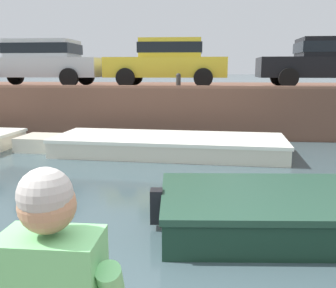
{
  "coord_description": "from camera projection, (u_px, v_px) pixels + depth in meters",
  "views": [
    {
      "loc": [
        0.52,
        -1.65,
        2.07
      ],
      "look_at": [
        0.06,
        3.31,
        1.08
      ],
      "focal_mm": 40.0,
      "sensor_mm": 36.0,
      "label": 1
    }
  ],
  "objects": [
    {
      "name": "car_centre_black",
      "position": [
        330.0,
        60.0,
        12.0
      ],
      "size": [
        4.41,
        1.99,
        1.54
      ],
      "color": "black",
      "rests_on": "far_quay_wall"
    },
    {
      "name": "ground_plane",
      "position": [
        172.0,
        188.0,
        6.68
      ],
      "size": [
        400.0,
        400.0,
        0.0
      ],
      "primitive_type": "plane",
      "color": "#3D5156"
    },
    {
      "name": "car_left_inner_yellow",
      "position": [
        168.0,
        61.0,
        12.47
      ],
      "size": [
        3.98,
        1.95,
        1.54
      ],
      "color": "yellow",
      "rests_on": "far_quay_wall"
    },
    {
      "name": "far_wall_coping",
      "position": [
        185.0,
        87.0,
        11.12
      ],
      "size": [
        60.0,
        0.24,
        0.08
      ],
      "primitive_type": "cube",
      "color": "brown",
      "rests_on": "far_quay_wall"
    },
    {
      "name": "mooring_bollard_mid",
      "position": [
        178.0,
        80.0,
        11.23
      ],
      "size": [
        0.15,
        0.15,
        0.44
      ],
      "color": "#2D2B28",
      "rests_on": "far_quay_wall"
    },
    {
      "name": "far_quay_wall",
      "position": [
        188.0,
        105.0,
        14.09
      ],
      "size": [
        60.0,
        6.0,
        1.54
      ],
      "primitive_type": "cube",
      "color": "brown",
      "rests_on": "ground"
    },
    {
      "name": "car_leftmost_silver",
      "position": [
        41.0,
        61.0,
        12.86
      ],
      "size": [
        4.38,
        1.96,
        1.54
      ],
      "color": "#B7BABC",
      "rests_on": "far_quay_wall"
    },
    {
      "name": "boat_moored_central_cream",
      "position": [
        158.0,
        145.0,
        9.4
      ],
      "size": [
        6.87,
        2.36,
        0.45
      ],
      "color": "silver",
      "rests_on": "ground"
    }
  ]
}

